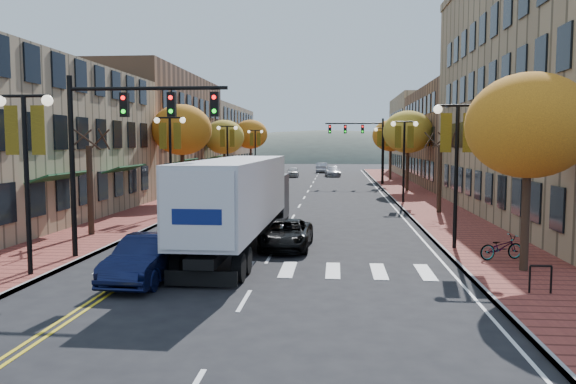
% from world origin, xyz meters
% --- Properties ---
extents(ground, '(200.00, 200.00, 0.00)m').
position_xyz_m(ground, '(0.00, 0.00, 0.00)').
color(ground, black).
rests_on(ground, ground).
extents(sidewalk_left, '(4.00, 85.00, 0.15)m').
position_xyz_m(sidewalk_left, '(-9.00, 32.50, 0.07)').
color(sidewalk_left, brown).
rests_on(sidewalk_left, ground).
extents(sidewalk_right, '(4.00, 85.00, 0.15)m').
position_xyz_m(sidewalk_right, '(9.00, 32.50, 0.07)').
color(sidewalk_right, brown).
rests_on(sidewalk_right, ground).
extents(building_left_mid, '(12.00, 24.00, 11.00)m').
position_xyz_m(building_left_mid, '(-17.00, 36.00, 5.50)').
color(building_left_mid, brown).
rests_on(building_left_mid, ground).
extents(building_left_far, '(12.00, 26.00, 9.50)m').
position_xyz_m(building_left_far, '(-17.00, 61.00, 4.75)').
color(building_left_far, '#9E8966').
rests_on(building_left_far, ground).
extents(building_right_mid, '(15.00, 24.00, 10.00)m').
position_xyz_m(building_right_mid, '(18.50, 42.00, 5.00)').
color(building_right_mid, brown).
rests_on(building_right_mid, ground).
extents(building_right_far, '(15.00, 20.00, 11.00)m').
position_xyz_m(building_right_far, '(18.50, 64.00, 5.50)').
color(building_right_far, '#9E8966').
rests_on(building_right_far, ground).
extents(tree_left_a, '(0.28, 0.28, 4.20)m').
position_xyz_m(tree_left_a, '(-9.00, 8.00, 2.25)').
color(tree_left_a, '#382619').
rests_on(tree_left_a, sidewalk_left).
extents(tree_left_b, '(4.48, 4.48, 7.21)m').
position_xyz_m(tree_left_b, '(-9.00, 24.00, 5.45)').
color(tree_left_b, '#382619').
rests_on(tree_left_b, sidewalk_left).
extents(tree_left_c, '(4.16, 4.16, 6.69)m').
position_xyz_m(tree_left_c, '(-9.00, 40.00, 5.05)').
color(tree_left_c, '#382619').
rests_on(tree_left_c, sidewalk_left).
extents(tree_left_d, '(4.61, 4.61, 7.42)m').
position_xyz_m(tree_left_d, '(-9.00, 58.00, 5.60)').
color(tree_left_d, '#382619').
rests_on(tree_left_d, sidewalk_left).
extents(tree_right_a, '(4.16, 4.16, 6.69)m').
position_xyz_m(tree_right_a, '(9.00, 2.00, 5.05)').
color(tree_right_a, '#382619').
rests_on(tree_right_a, sidewalk_right).
extents(tree_right_b, '(0.28, 0.28, 4.20)m').
position_xyz_m(tree_right_b, '(9.00, 18.00, 2.25)').
color(tree_right_b, '#382619').
rests_on(tree_right_b, sidewalk_right).
extents(tree_right_c, '(4.48, 4.48, 7.21)m').
position_xyz_m(tree_right_c, '(9.00, 34.00, 5.45)').
color(tree_right_c, '#382619').
rests_on(tree_right_c, sidewalk_right).
extents(tree_right_d, '(4.35, 4.35, 7.00)m').
position_xyz_m(tree_right_d, '(9.00, 50.00, 5.29)').
color(tree_right_d, '#382619').
rests_on(tree_right_d, sidewalk_right).
extents(lamp_left_a, '(1.96, 0.36, 6.05)m').
position_xyz_m(lamp_left_a, '(-7.50, 0.00, 4.29)').
color(lamp_left_a, black).
rests_on(lamp_left_a, ground).
extents(lamp_left_b, '(1.96, 0.36, 6.05)m').
position_xyz_m(lamp_left_b, '(-7.50, 16.00, 4.29)').
color(lamp_left_b, black).
rests_on(lamp_left_b, ground).
extents(lamp_left_c, '(1.96, 0.36, 6.05)m').
position_xyz_m(lamp_left_c, '(-7.50, 34.00, 4.29)').
color(lamp_left_c, black).
rests_on(lamp_left_c, ground).
extents(lamp_left_d, '(1.96, 0.36, 6.05)m').
position_xyz_m(lamp_left_d, '(-7.50, 52.00, 4.29)').
color(lamp_left_d, black).
rests_on(lamp_left_d, ground).
extents(lamp_right_a, '(1.96, 0.36, 6.05)m').
position_xyz_m(lamp_right_a, '(7.50, 6.00, 4.29)').
color(lamp_right_a, black).
rests_on(lamp_right_a, ground).
extents(lamp_right_b, '(1.96, 0.36, 6.05)m').
position_xyz_m(lamp_right_b, '(7.50, 24.00, 4.29)').
color(lamp_right_b, black).
rests_on(lamp_right_b, ground).
extents(lamp_right_c, '(1.96, 0.36, 6.05)m').
position_xyz_m(lamp_right_c, '(7.50, 42.00, 4.29)').
color(lamp_right_c, black).
rests_on(lamp_right_c, ground).
extents(traffic_mast_near, '(6.10, 0.35, 7.00)m').
position_xyz_m(traffic_mast_near, '(-5.48, 3.00, 4.92)').
color(traffic_mast_near, black).
rests_on(traffic_mast_near, ground).
extents(traffic_mast_far, '(6.10, 0.34, 7.00)m').
position_xyz_m(traffic_mast_far, '(5.48, 42.00, 4.92)').
color(traffic_mast_far, black).
rests_on(traffic_mast_far, ground).
extents(semi_truck, '(2.71, 15.32, 3.82)m').
position_xyz_m(semi_truck, '(-1.41, 6.28, 2.23)').
color(semi_truck, black).
rests_on(semi_truck, ground).
extents(navy_sedan, '(1.84, 4.60, 1.49)m').
position_xyz_m(navy_sedan, '(-3.51, 0.05, 0.74)').
color(navy_sedan, black).
rests_on(navy_sedan, ground).
extents(black_suv, '(2.14, 4.45, 1.22)m').
position_xyz_m(black_suv, '(0.50, 5.99, 0.61)').
color(black_suv, black).
rests_on(black_suv, ground).
extents(car_far_white, '(1.71, 3.95, 1.33)m').
position_xyz_m(car_far_white, '(-3.08, 55.61, 0.66)').
color(car_far_white, beige).
rests_on(car_far_white, ground).
extents(car_far_silver, '(2.32, 4.75, 1.33)m').
position_xyz_m(car_far_silver, '(2.10, 57.10, 0.66)').
color(car_far_silver, '#AEADB5').
rests_on(car_far_silver, ground).
extents(car_far_oncoming, '(1.86, 4.59, 1.48)m').
position_xyz_m(car_far_oncoming, '(0.50, 67.14, 0.74)').
color(car_far_oncoming, '#B9B8C1').
rests_on(car_far_oncoming, ground).
extents(bicycle, '(1.86, 1.16, 0.92)m').
position_xyz_m(bicycle, '(8.74, 3.74, 0.61)').
color(bicycle, gray).
rests_on(bicycle, sidewalk_right).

